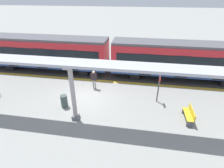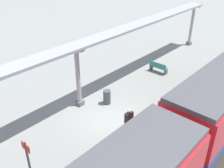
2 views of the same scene
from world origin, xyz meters
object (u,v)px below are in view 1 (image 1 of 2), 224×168
at_px(platform_info_sign, 159,86).
at_px(trash_bin, 64,101).
at_px(bench_mid_platform, 189,114).
at_px(train_far_carriage, 180,60).
at_px(train_near_carriage, 47,53).
at_px(passenger_waiting_near_edge, 94,78).
at_px(canopy_pillar_second, 73,94).

bearing_deg(platform_info_sign, trash_bin, -75.27).
bearing_deg(bench_mid_platform, train_far_carriage, 177.18).
relative_size(train_near_carriage, trash_bin, 13.34).
relative_size(train_far_carriage, passenger_waiting_near_edge, 7.59).
height_order(trash_bin, platform_info_sign, platform_info_sign).
distance_m(canopy_pillar_second, passenger_waiting_near_edge, 4.25).
bearing_deg(passenger_waiting_near_edge, bench_mid_platform, 66.86).
height_order(train_far_carriage, platform_info_sign, train_far_carriage).
xyz_separation_m(train_far_carriage, passenger_waiting_near_edge, (3.23, -7.45, -0.79)).
distance_m(train_far_carriage, canopy_pillar_second, 10.62).
bearing_deg(passenger_waiting_near_edge, trash_bin, -26.53).
distance_m(train_near_carriage, trash_bin, 7.66).
bearing_deg(canopy_pillar_second, platform_info_sign, 118.51).
height_order(train_near_carriage, bench_mid_platform, train_near_carriage).
relative_size(train_far_carriage, canopy_pillar_second, 3.24).
relative_size(train_near_carriage, passenger_waiting_near_edge, 7.59).
height_order(train_far_carriage, passenger_waiting_near_edge, train_far_carriage).
distance_m(train_far_carriage, trash_bin, 10.95).
bearing_deg(trash_bin, canopy_pillar_second, 47.26).
bearing_deg(train_far_carriage, passenger_waiting_near_edge, -66.59).
relative_size(train_near_carriage, canopy_pillar_second, 3.24).
relative_size(canopy_pillar_second, bench_mid_platform, 2.60).
relative_size(canopy_pillar_second, trash_bin, 4.12).
bearing_deg(passenger_waiting_near_edge, train_far_carriage, 113.41).
bearing_deg(canopy_pillar_second, passenger_waiting_near_edge, 177.25).
xyz_separation_m(train_near_carriage, canopy_pillar_second, (7.37, 5.58, 0.15)).
height_order(train_far_carriage, bench_mid_platform, train_far_carriage).
bearing_deg(bench_mid_platform, platform_info_sign, -133.98).
bearing_deg(passenger_waiting_near_edge, platform_info_sign, 77.06).
distance_m(bench_mid_platform, trash_bin, 8.62).
xyz_separation_m(train_near_carriage, passenger_waiting_near_edge, (3.23, 5.78, -0.79)).
bearing_deg(train_far_carriage, canopy_pillar_second, -46.06).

